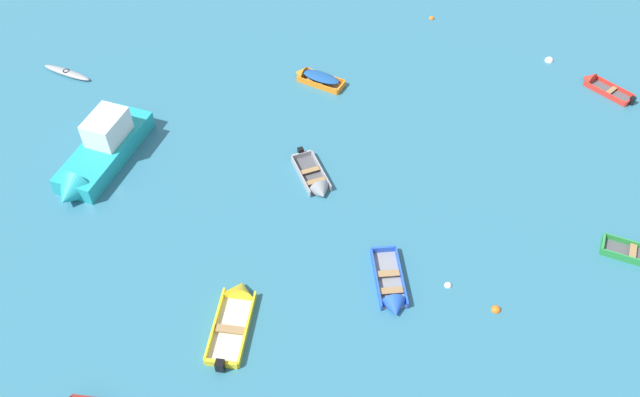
# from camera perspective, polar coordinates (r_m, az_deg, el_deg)

# --- Properties ---
(rowboat_grey_foreground_center) EXTENTS (1.47, 3.16, 0.96)m
(rowboat_grey_foreground_center) POSITION_cam_1_polar(r_m,az_deg,el_deg) (30.42, -0.32, 1.30)
(rowboat_grey_foreground_center) COLOR #4C4C51
(rowboat_grey_foreground_center) RESTS_ON ground_plane
(rowboat_yellow_far_left) EXTENTS (2.40, 3.91, 1.19)m
(rowboat_yellow_far_left) POSITION_cam_1_polar(r_m,az_deg,el_deg) (26.53, -7.12, -9.01)
(rowboat_yellow_far_left) COLOR beige
(rowboat_yellow_far_left) RESTS_ON ground_plane
(motor_launch_turquoise_outer_left) EXTENTS (4.89, 6.37, 2.45)m
(motor_launch_turquoise_outer_left) POSITION_cam_1_polar(r_m,az_deg,el_deg) (32.69, -18.32, 3.63)
(motor_launch_turquoise_outer_left) COLOR teal
(motor_launch_turquoise_outer_left) RESTS_ON ground_plane
(rowboat_blue_back_row_center) EXTENTS (1.41, 3.36, 0.98)m
(rowboat_blue_back_row_center) POSITION_cam_1_polar(r_m,az_deg,el_deg) (26.75, 6.16, -8.15)
(rowboat_blue_back_row_center) COLOR gray
(rowboat_blue_back_row_center) RESTS_ON ground_plane
(rowboat_orange_distant_center) EXTENTS (2.71, 2.49, 0.88)m
(rowboat_orange_distant_center) POSITION_cam_1_polar(r_m,az_deg,el_deg) (36.11, -0.55, 10.31)
(rowboat_orange_distant_center) COLOR #99754C
(rowboat_orange_distant_center) RESTS_ON ground_plane
(rowboat_red_cluster_outer) EXTENTS (2.18, 2.84, 0.85)m
(rowboat_red_cluster_outer) POSITION_cam_1_polar(r_m,az_deg,el_deg) (38.70, 22.56, 8.97)
(rowboat_red_cluster_outer) COLOR #4C4C51
(rowboat_red_cluster_outer) RESTS_ON ground_plane
(kayak_grey_outer_right) EXTENTS (2.67, 2.19, 0.28)m
(kayak_grey_outer_right) POSITION_cam_1_polar(r_m,az_deg,el_deg) (39.07, -20.77, 10.00)
(kayak_grey_outer_right) COLOR gray
(kayak_grey_outer_right) RESTS_ON ground_plane
(mooring_buoy_midfield) EXTENTS (0.46, 0.46, 0.46)m
(mooring_buoy_midfield) POSITION_cam_1_polar(r_m,az_deg,el_deg) (39.75, 18.92, 11.03)
(mooring_buoy_midfield) COLOR silver
(mooring_buoy_midfield) RESTS_ON ground_plane
(mooring_buoy_between_boats_left) EXTENTS (0.37, 0.37, 0.37)m
(mooring_buoy_between_boats_left) POSITION_cam_1_polar(r_m,az_deg,el_deg) (27.29, 14.76, -9.16)
(mooring_buoy_between_boats_left) COLOR orange
(mooring_buoy_between_boats_left) RESTS_ON ground_plane
(mooring_buoy_outer_edge) EXTENTS (0.29, 0.29, 0.29)m
(mooring_buoy_outer_edge) POSITION_cam_1_polar(r_m,az_deg,el_deg) (27.53, 10.84, -7.29)
(mooring_buoy_outer_edge) COLOR silver
(mooring_buoy_outer_edge) RESTS_ON ground_plane
(mooring_buoy_near_foreground) EXTENTS (0.31, 0.31, 0.31)m
(mooring_buoy_near_foreground) POSITION_cam_1_polar(r_m,az_deg,el_deg) (41.67, 9.49, 14.88)
(mooring_buoy_near_foreground) COLOR orange
(mooring_buoy_near_foreground) RESTS_ON ground_plane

